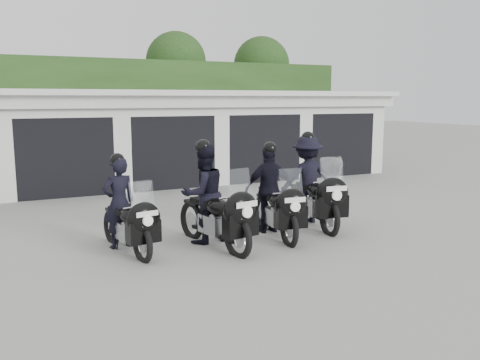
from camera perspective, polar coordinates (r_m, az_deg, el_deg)
name	(u,v)px	position (r m, az deg, el deg)	size (l,w,h in m)	color
ground	(259,230)	(10.61, 2.10, -5.68)	(80.00, 80.00, 0.00)	gray
garage_block	(150,136)	(17.84, -10.06, 4.84)	(16.40, 6.80, 2.96)	silver
background_vegetation	(127,97)	(22.59, -12.63, 9.04)	(20.00, 3.90, 5.80)	#1D3A15
police_bike_a	(125,212)	(9.27, -12.75, -3.55)	(0.83, 2.06, 1.80)	black
police_bike_b	(209,200)	(9.43, -3.46, -2.25)	(1.10, 2.31, 2.03)	black
police_bike_c	(273,195)	(10.19, 3.69, -1.65)	(1.11, 2.19, 1.91)	black
police_bike_d	(310,184)	(11.09, 7.92, -0.46)	(1.33, 2.37, 2.07)	black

